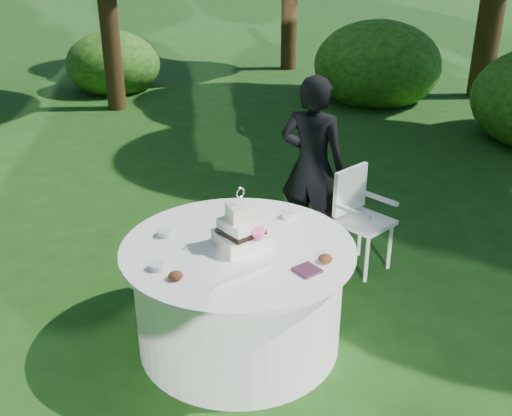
# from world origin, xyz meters

# --- Properties ---
(ground) EXTENTS (80.00, 80.00, 0.00)m
(ground) POSITION_xyz_m (0.00, 0.00, 0.00)
(ground) COLOR #173A0F
(ground) RESTS_ON ground
(napkins) EXTENTS (0.14, 0.14, 0.02)m
(napkins) POSITION_xyz_m (0.14, -0.53, 0.78)
(napkins) COLOR #431D30
(napkins) RESTS_ON table
(feather_plume) EXTENTS (0.48, 0.07, 0.01)m
(feather_plume) POSITION_xyz_m (-0.21, -0.35, 0.78)
(feather_plume) COLOR white
(feather_plume) RESTS_ON table
(guest) EXTENTS (0.61, 0.70, 1.60)m
(guest) POSITION_xyz_m (1.33, 0.73, 0.80)
(guest) COLOR black
(guest) RESTS_ON ground
(table) EXTENTS (1.56, 1.56, 0.77)m
(table) POSITION_xyz_m (0.00, 0.00, 0.39)
(table) COLOR white
(table) RESTS_ON ground
(cake) EXTENTS (0.34, 0.34, 0.42)m
(cake) POSITION_xyz_m (0.01, -0.03, 0.88)
(cake) COLOR white
(cake) RESTS_ON table
(chair) EXTENTS (0.44, 0.43, 0.88)m
(chair) POSITION_xyz_m (1.44, 0.25, 0.52)
(chair) COLOR white
(chair) RESTS_ON ground
(votives) EXTENTS (1.21, 0.46, 0.04)m
(votives) POSITION_xyz_m (-0.12, 0.20, 0.79)
(votives) COLOR silver
(votives) RESTS_ON table
(petal_cups) EXTENTS (0.99, 1.01, 0.05)m
(petal_cups) POSITION_xyz_m (0.04, -0.07, 0.79)
(petal_cups) COLOR #562D16
(petal_cups) RESTS_ON table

